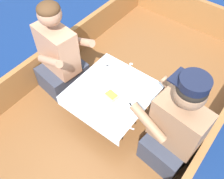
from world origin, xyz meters
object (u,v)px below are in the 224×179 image
Objects in this scene: person_port at (59,57)px; sandwich at (111,96)px; person_starboard at (176,129)px; coffee_cup_starboard at (92,75)px; tin_can at (120,108)px; coffee_cup_port at (130,89)px.

person_port is 8.27× the size of sandwich.
person_starboard is 0.89m from coffee_cup_starboard.
coffee_cup_starboard is (-0.29, 0.09, -0.00)m from sandwich.
person_starboard is 14.76× the size of tin_can.
person_starboard reaches higher than coffee_cup_port.
tin_can is (-0.46, -0.09, -0.03)m from person_starboard.
coffee_cup_port and coffee_cup_starboard have the same top height.
coffee_cup_starboard is (0.40, 0.03, -0.02)m from person_port.
coffee_cup_starboard is 0.45m from tin_can.
tin_can is (0.43, -0.14, -0.00)m from coffee_cup_starboard.
coffee_cup_starboard is at bearing 163.41° from sandwich.
person_starboard is at bearing -2.90° from coffee_cup_starboard.
person_port is at bearing -176.02° from coffee_cup_starboard.
person_port is at bearing -172.82° from coffee_cup_port.
sandwich is 0.30m from coffee_cup_starboard.
person_port is 0.78m from coffee_cup_port.
sandwich is at bearing -16.59° from coffee_cup_starboard.
coffee_cup_port is 0.89× the size of coffee_cup_starboard.
tin_can is at bearing 18.03° from person_starboard.
person_port is at bearing 172.29° from tin_can.
person_starboard is 0.60m from sandwich.
coffee_cup_port reaches higher than sandwich.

